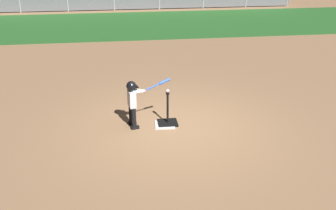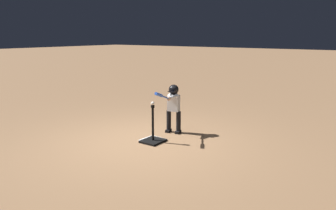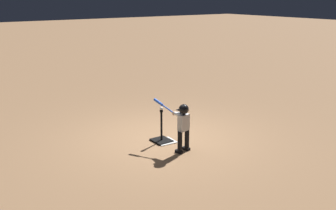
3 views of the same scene
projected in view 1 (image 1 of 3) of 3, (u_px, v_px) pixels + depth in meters
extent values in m
plane|color=#99704C|center=(176.00, 127.00, 8.82)|extent=(90.00, 90.00, 0.00)
cube|color=#286026|center=(142.00, 24.00, 18.59)|extent=(56.00, 6.07, 0.02)
cube|color=white|center=(165.00, 125.00, 8.92)|extent=(0.47, 0.47, 0.02)
cube|color=black|center=(168.00, 123.00, 8.97)|extent=(0.45, 0.40, 0.04)
cylinder|color=black|center=(168.00, 109.00, 8.83)|extent=(0.05, 0.05, 0.68)
cylinder|color=black|center=(168.00, 93.00, 8.68)|extent=(0.08, 0.08, 0.05)
cylinder|color=black|center=(131.00, 115.00, 8.85)|extent=(0.12, 0.12, 0.49)
cube|color=black|center=(132.00, 123.00, 8.94)|extent=(0.19, 0.12, 0.06)
cylinder|color=black|center=(134.00, 119.00, 8.65)|extent=(0.12, 0.12, 0.49)
cube|color=black|center=(135.00, 127.00, 8.74)|extent=(0.19, 0.12, 0.06)
cube|color=silver|center=(132.00, 99.00, 8.57)|extent=(0.19, 0.28, 0.36)
sphere|color=tan|center=(131.00, 87.00, 8.46)|extent=(0.19, 0.19, 0.19)
sphere|color=black|center=(131.00, 86.00, 8.45)|extent=(0.22, 0.22, 0.22)
cube|color=black|center=(135.00, 87.00, 8.49)|extent=(0.14, 0.18, 0.01)
cylinder|color=silver|center=(137.00, 91.00, 8.58)|extent=(0.30, 0.10, 0.11)
cylinder|color=silver|center=(138.00, 92.00, 8.51)|extent=(0.29, 0.21, 0.11)
sphere|color=tan|center=(144.00, 91.00, 8.60)|extent=(0.09, 0.09, 0.09)
cylinder|color=blue|center=(157.00, 85.00, 8.65)|extent=(0.60, 0.15, 0.23)
cylinder|color=blue|center=(165.00, 81.00, 8.68)|extent=(0.28, 0.12, 0.14)
cylinder|color=black|center=(143.00, 91.00, 8.59)|extent=(0.04, 0.05, 0.05)
sphere|color=white|center=(168.00, 91.00, 8.65)|extent=(0.07, 0.07, 0.07)
cube|color=#93969E|center=(11.00, 1.00, 22.84)|extent=(2.62, 0.41, 0.04)
cube|color=#93969E|center=(13.00, 5.00, 23.17)|extent=(2.62, 0.47, 0.04)
cube|color=#93969E|center=(9.00, 1.00, 22.50)|extent=(2.62, 0.47, 0.04)
cylinder|color=#93969E|center=(33.00, 3.00, 23.18)|extent=(0.06, 0.06, 0.34)
cylinder|color=#93969E|center=(26.00, 1.00, 21.75)|extent=(0.06, 0.06, 0.97)
cube|color=#93969E|center=(128.00, 2.00, 24.38)|extent=(3.40, 0.48, 0.04)
cylinder|color=#93969E|center=(103.00, 0.00, 24.23)|extent=(0.06, 0.06, 0.31)
cube|color=#93969E|center=(254.00, 0.00, 25.03)|extent=(3.50, 0.74, 0.04)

